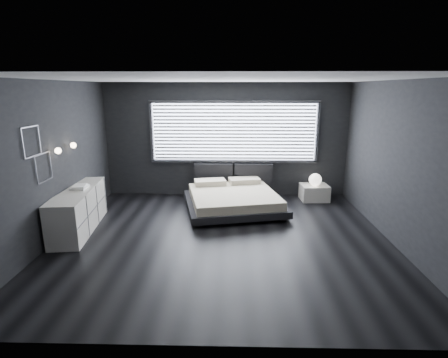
{
  "coord_description": "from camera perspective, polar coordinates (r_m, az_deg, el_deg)",
  "views": [
    {
      "loc": [
        0.17,
        -5.89,
        2.66
      ],
      "look_at": [
        0.0,
        0.85,
        0.9
      ],
      "focal_mm": 28.0,
      "sensor_mm": 36.0,
      "label": 1
    }
  ],
  "objects": [
    {
      "name": "room",
      "position": [
        6.02,
        -0.2,
        2.56
      ],
      "size": [
        6.04,
        6.0,
        2.8
      ],
      "color": "black",
      "rests_on": "ground"
    },
    {
      "name": "dresser",
      "position": [
        7.27,
        -22.62,
        -4.66
      ],
      "size": [
        0.78,
        2.03,
        0.79
      ],
      "color": "silver",
      "rests_on": "ground"
    },
    {
      "name": "window",
      "position": [
        8.65,
        1.65,
        7.66
      ],
      "size": [
        4.14,
        0.09,
        1.52
      ],
      "color": "white",
      "rests_on": "ground"
    },
    {
      "name": "nightstand",
      "position": [
        8.81,
        14.51,
        -2.14
      ],
      "size": [
        0.68,
        0.58,
        0.38
      ],
      "primitive_type": "cube",
      "rotation": [
        0.0,
        0.0,
        0.06
      ],
      "color": "silver",
      "rests_on": "ground"
    },
    {
      "name": "orb_lamp",
      "position": [
        8.67,
        14.68,
        -0.1
      ],
      "size": [
        0.3,
        0.3,
        0.3
      ],
      "primitive_type": "sphere",
      "color": "white",
      "rests_on": "nightstand"
    },
    {
      "name": "bed",
      "position": [
        7.86,
        1.5,
        -3.25
      ],
      "size": [
        2.42,
        2.34,
        0.53
      ],
      "color": "black",
      "rests_on": "ground"
    },
    {
      "name": "sconce_near",
      "position": [
        6.76,
        -25.49,
        4.19
      ],
      "size": [
        0.18,
        0.11,
        0.11
      ],
      "color": "silver",
      "rests_on": "ground"
    },
    {
      "name": "book_stack",
      "position": [
        7.23,
        -22.52,
        -1.21
      ],
      "size": [
        0.28,
        0.36,
        0.07
      ],
      "color": "silver",
      "rests_on": "dresser"
    },
    {
      "name": "wall_art_upper",
      "position": [
        6.25,
        -28.93,
        5.36
      ],
      "size": [
        0.01,
        0.48,
        0.48
      ],
      "color": "#47474C",
      "rests_on": "ground"
    },
    {
      "name": "wall_art_lower",
      "position": [
        6.54,
        -27.35,
        1.69
      ],
      "size": [
        0.01,
        0.48,
        0.48
      ],
      "color": "#47474C",
      "rests_on": "ground"
    },
    {
      "name": "sconce_far",
      "position": [
        7.29,
        -23.41,
        5.07
      ],
      "size": [
        0.18,
        0.11,
        0.11
      ],
      "color": "silver",
      "rests_on": "ground"
    },
    {
      "name": "headboard",
      "position": [
        8.78,
        1.56,
        0.86
      ],
      "size": [
        1.96,
        0.16,
        0.52
      ],
      "color": "black",
      "rests_on": "ground"
    }
  ]
}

